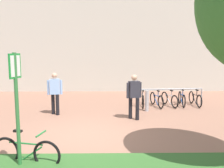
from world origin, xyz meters
name	(u,v)px	position (x,y,z in m)	size (l,w,h in m)	color
ground_plane	(87,135)	(0.00, 0.00, 0.00)	(60.00, 60.00, 0.00)	#936651
building_facade	(98,12)	(0.00, 8.79, 5.00)	(28.00, 1.20, 10.00)	beige
planter_strip	(121,167)	(0.94, -2.29, 0.08)	(7.00, 1.10, 0.16)	#336028
parking_sign_post	(16,96)	(-1.28, -2.29, 1.69)	(0.13, 0.35, 2.59)	#2D7238
bike_at_sign	(26,152)	(-1.20, -2.08, 0.35)	(1.65, 0.52, 0.86)	black
bike_rack_cluster	(169,99)	(3.55, 4.05, 0.35)	(3.20, 1.73, 0.83)	#99999E
bollard_steel	(147,101)	(2.33, 3.04, 0.45)	(0.16, 0.16, 0.90)	#ADADB2
person_shirt_blue	(55,91)	(-1.51, 2.54, 0.98)	(0.60, 0.31, 1.72)	black
person_suited_dark	(134,94)	(1.64, 1.78, 0.98)	(0.59, 0.35, 1.72)	black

